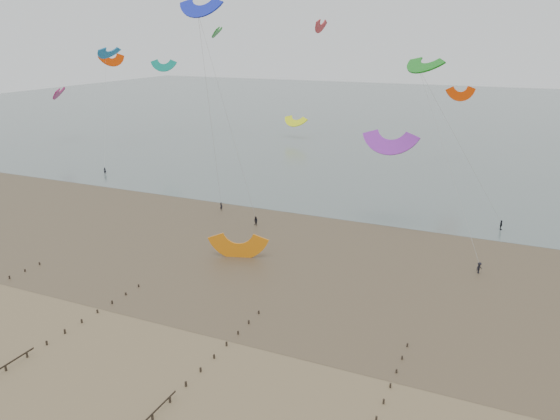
% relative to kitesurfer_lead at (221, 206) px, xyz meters
% --- Properties ---
extents(ground, '(500.00, 500.00, 0.00)m').
position_rel_kitesurfer_lead_xyz_m(ground, '(20.84, -45.90, -0.81)').
color(ground, brown).
rests_on(ground, ground).
extents(sea_and_shore, '(500.00, 665.00, 0.03)m').
position_rel_kitesurfer_lead_xyz_m(sea_and_shore, '(16.76, -11.50, -0.80)').
color(sea_and_shore, '#475654').
rests_on(sea_and_shore, ground).
extents(kitesurfer_lead, '(0.65, 0.49, 1.62)m').
position_rel_kitesurfer_lead_xyz_m(kitesurfer_lead, '(0.00, 0.00, 0.00)').
color(kitesurfer_lead, black).
rests_on(kitesurfer_lead, ground).
extents(kitesurfers, '(143.28, 27.68, 1.80)m').
position_rel_kitesurfer_lead_xyz_m(kitesurfers, '(53.34, 4.32, 0.04)').
color(kitesurfers, black).
rests_on(kitesurfers, ground).
extents(grounded_kite, '(9.11, 8.01, 4.21)m').
position_rel_kitesurfer_lead_xyz_m(grounded_kite, '(14.16, -19.29, -0.81)').
color(grounded_kite, orange).
rests_on(grounded_kite, ground).
extents(kites_airborne, '(238.83, 101.17, 45.43)m').
position_rel_kitesurfer_lead_xyz_m(kites_airborne, '(12.73, 44.41, 20.31)').
color(kites_airborne, '#1773B5').
rests_on(kites_airborne, ground).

